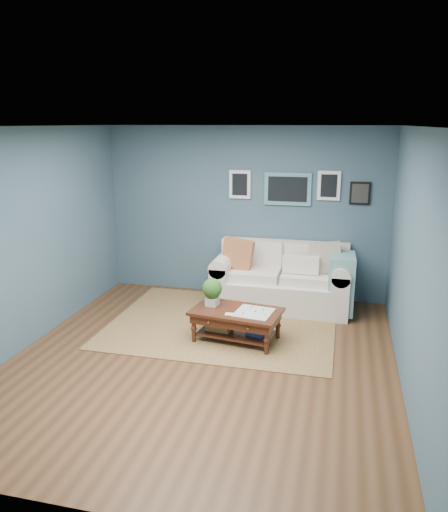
% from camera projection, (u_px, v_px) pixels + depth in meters
% --- Properties ---
extents(room_shell, '(5.00, 5.02, 2.70)m').
position_uv_depth(room_shell, '(204.00, 248.00, 5.64)').
color(room_shell, brown).
rests_on(room_shell, ground).
extents(area_rug, '(3.09, 2.47, 0.01)m').
position_uv_depth(area_rug, '(223.00, 323.00, 7.01)').
color(area_rug, brown).
rests_on(area_rug, ground).
extents(loveseat, '(2.08, 0.95, 1.07)m').
position_uv_depth(loveseat, '(287.00, 279.00, 7.56)').
color(loveseat, beige).
rests_on(loveseat, ground).
extents(coffee_table, '(1.20, 0.81, 0.79)m').
position_uv_depth(coffee_table, '(232.00, 315.00, 6.41)').
color(coffee_table, '#341409').
rests_on(coffee_table, ground).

